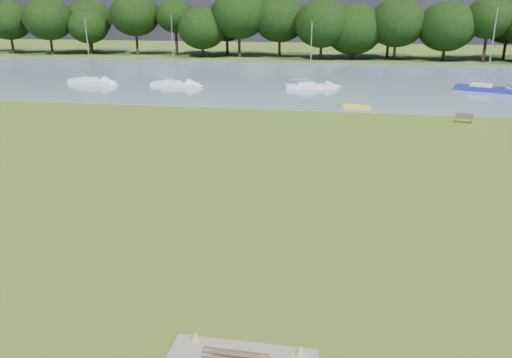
% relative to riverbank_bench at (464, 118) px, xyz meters
% --- Properties ---
extents(ground, '(220.00, 220.00, 0.00)m').
position_rel_riverbank_bench_xyz_m(ground, '(-12.52, -19.15, -0.43)').
color(ground, brown).
extents(river, '(220.00, 40.00, 0.10)m').
position_rel_riverbank_bench_xyz_m(river, '(-12.52, 22.85, -0.43)').
color(river, slate).
rests_on(river, ground).
extents(far_bank, '(220.00, 20.00, 0.40)m').
position_rel_riverbank_bench_xyz_m(far_bank, '(-12.52, 52.85, -0.43)').
color(far_bank, '#4C6626').
rests_on(far_bank, ground).
extents(riverbank_bench, '(1.42, 0.65, 0.85)m').
position_rel_riverbank_bench_xyz_m(riverbank_bench, '(0.00, 0.00, 0.00)').
color(riverbank_bench, brown).
rests_on(riverbank_bench, ground).
extents(kayak, '(2.68, 1.21, 0.26)m').
position_rel_riverbank_bench_xyz_m(kayak, '(-8.74, 4.85, -0.24)').
color(kayak, yellow).
rests_on(kayak, river).
extents(tree_line, '(138.17, 9.21, 11.15)m').
position_rel_riverbank_bench_xyz_m(tree_line, '(-14.78, 48.85, 6.20)').
color(tree_line, black).
rests_on(tree_line, far_bank).
extents(sailboat_0, '(6.59, 3.46, 7.75)m').
position_rel_riverbank_bench_xyz_m(sailboat_0, '(-41.12, 14.59, 0.09)').
color(sailboat_0, silver).
rests_on(sailboat_0, river).
extents(sailboat_1, '(5.98, 3.15, 7.52)m').
position_rel_riverbank_bench_xyz_m(sailboat_1, '(-14.09, 15.65, 0.08)').
color(sailboat_1, silver).
rests_on(sailboat_1, river).
extents(sailboat_2, '(6.11, 2.73, 8.24)m').
position_rel_riverbank_bench_xyz_m(sailboat_2, '(-30.39, 14.79, 0.03)').
color(sailboat_2, silver).
rests_on(sailboat_2, river).
extents(sailboat_4, '(6.66, 4.09, 9.11)m').
position_rel_riverbank_bench_xyz_m(sailboat_4, '(5.80, 17.09, 0.14)').
color(sailboat_4, navy).
rests_on(sailboat_4, river).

